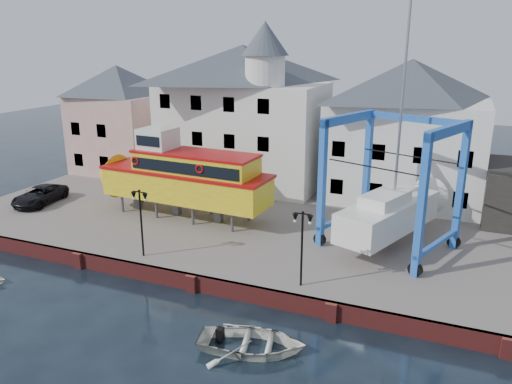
% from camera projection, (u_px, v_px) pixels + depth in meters
% --- Properties ---
extents(ground, '(140.00, 140.00, 0.00)m').
position_uv_depth(ground, '(192.00, 291.00, 28.08)').
color(ground, black).
rests_on(ground, ground).
extents(hardstanding, '(44.00, 22.00, 1.00)m').
position_uv_depth(hardstanding, '(264.00, 221.00, 37.66)').
color(hardstanding, slate).
rests_on(hardstanding, ground).
extents(quay_wall, '(44.00, 0.47, 1.00)m').
position_uv_depth(quay_wall, '(193.00, 282.00, 28.03)').
color(quay_wall, maroon).
rests_on(quay_wall, ground).
extents(building_pink, '(8.00, 7.00, 10.30)m').
position_uv_depth(building_pink, '(120.00, 119.00, 48.80)').
color(building_pink, tan).
rests_on(building_pink, hardstanding).
extents(building_white_main, '(14.00, 8.30, 14.00)m').
position_uv_depth(building_white_main, '(244.00, 114.00, 43.98)').
color(building_white_main, silver).
rests_on(building_white_main, hardstanding).
extents(building_white_right, '(12.00, 8.00, 11.20)m').
position_uv_depth(building_white_right, '(407.00, 131.00, 39.64)').
color(building_white_right, silver).
rests_on(building_white_right, hardstanding).
extents(lamp_post_left, '(1.12, 0.32, 4.20)m').
position_uv_depth(lamp_post_left, '(140.00, 206.00, 29.39)').
color(lamp_post_left, black).
rests_on(lamp_post_left, hardstanding).
extents(lamp_post_right, '(1.12, 0.32, 4.20)m').
position_uv_depth(lamp_post_right, '(302.00, 230.00, 25.73)').
color(lamp_post_right, black).
rests_on(lamp_post_right, hardstanding).
extents(tour_boat, '(14.97, 4.36, 6.44)m').
position_uv_depth(tour_boat, '(175.00, 175.00, 36.60)').
color(tour_boat, '#59595E').
rests_on(tour_boat, hardstanding).
extents(travel_lift, '(8.77, 10.59, 15.59)m').
position_uv_depth(travel_lift, '(396.00, 204.00, 31.57)').
color(travel_lift, blue).
rests_on(travel_lift, hardstanding).
extents(van, '(2.97, 5.26, 1.39)m').
position_uv_depth(van, '(40.00, 195.00, 39.82)').
color(van, black).
rests_on(van, hardstanding).
extents(motorboat_b, '(5.58, 4.53, 1.02)m').
position_uv_depth(motorboat_b, '(252.00, 350.00, 22.76)').
color(motorboat_b, silver).
rests_on(motorboat_b, ground).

